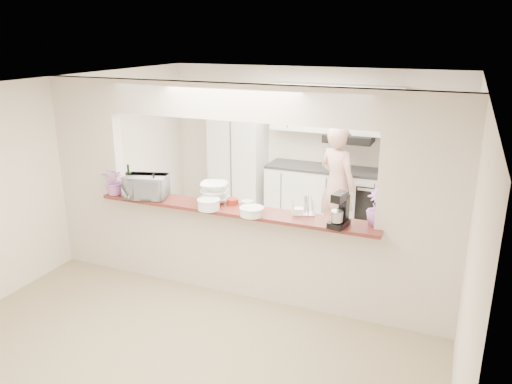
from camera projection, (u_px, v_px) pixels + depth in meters
The scene contains 19 objects.
floor at pixel (237, 291), 6.11m from camera, with size 6.00×6.00×0.00m, color tan.
tile_overlay at pixel (280, 243), 7.47m from camera, with size 5.00×2.90×0.01m, color silver.
partition at pixel (235, 174), 5.66m from camera, with size 5.00×0.15×2.50m.
bar_counter at pixel (236, 248), 5.93m from camera, with size 3.40×0.38×1.09m.
kitchen_cabinets at pixel (294, 162), 8.27m from camera, with size 3.15×0.62×2.25m.
refrigerator at pixel (435, 185), 7.43m from camera, with size 0.75×0.70×1.70m, color #AFB0B5.
flower_left at pixel (115, 181), 6.17m from camera, with size 0.32×0.27×0.35m, color #C568A7.
wine_bottle_a at pixel (129, 183), 6.15m from camera, with size 0.08×0.08×0.39m.
wine_bottle_b at pixel (154, 189), 5.97m from camera, with size 0.07×0.07×0.35m.
toaster_oven at pixel (146, 187), 6.07m from camera, with size 0.50×0.34×0.28m, color #A1A0A5.
serving_bowls at pixel (214, 193), 5.89m from camera, with size 0.32×0.32×0.24m, color white.
plate_stack_a at pixel (209, 204), 5.68m from camera, with size 0.26×0.26×0.12m.
plate_stack_b at pixel (252, 211), 5.49m from camera, with size 0.27×0.27×0.09m.
red_bowl at pixel (233, 201), 5.86m from camera, with size 0.14×0.14×0.07m, color maroon.
tan_bowl at pixel (247, 203), 5.80m from camera, with size 0.13×0.13×0.06m, color #C1AF88.
utensil_caddy at pixel (303, 207), 5.50m from camera, with size 0.28×0.23×0.23m.
stand_mixer at pixel (340, 211), 5.15m from camera, with size 0.21×0.28×0.37m.
flower_right at pixel (377, 207), 5.17m from camera, with size 0.22×0.22×0.39m, color #B067C1.
person at pixel (337, 186), 7.28m from camera, with size 0.65×0.42×1.77m, color tan.
Camera 1 is at (2.31, -4.94, 3.01)m, focal length 35.00 mm.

